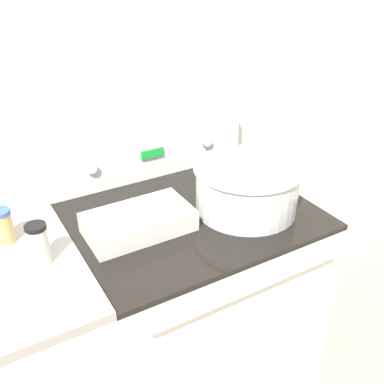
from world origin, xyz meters
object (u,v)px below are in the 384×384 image
Objects in this scene: mixing_bowl at (247,186)px; spice_jar_black_cap at (39,244)px; ladle at (270,172)px; spice_jar_blue_cap at (3,226)px; casserole_dish at (139,221)px.

mixing_bowl reaches higher than spice_jar_black_cap.
mixing_bowl is at bearing -3.26° from spice_jar_black_cap.
ladle is 2.74× the size of spice_jar_blue_cap.
ladle is at bearing -3.65° from spice_jar_blue_cap.
casserole_dish is 0.31m from spice_jar_black_cap.
casserole_dish is at bearing 4.26° from spice_jar_black_cap.
spice_jar_black_cap is at bearing -173.93° from ladle.
spice_jar_black_cap is 1.14× the size of spice_jar_blue_cap.
ladle is (0.57, 0.07, -0.01)m from casserole_dish.
spice_jar_blue_cap is (-0.74, 0.19, -0.02)m from mixing_bowl.
spice_jar_black_cap is (-0.30, -0.02, 0.04)m from casserole_dish.
mixing_bowl is at bearing -14.61° from spice_jar_blue_cap.
casserole_dish is 1.11× the size of ladle.
spice_jar_black_cap reaches higher than casserole_dish.
spice_jar_black_cap reaches higher than ladle.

